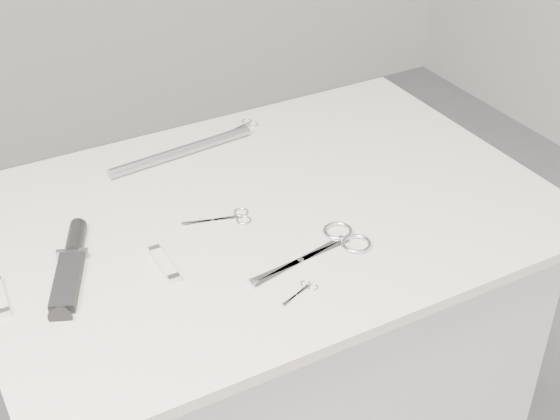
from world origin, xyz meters
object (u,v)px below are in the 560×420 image
embroidery_scissors_b (243,126)px  sheathed_knife (71,261)px  embroidery_scissors_a (229,218)px  pocket_knife_b (164,264)px  plinth (266,393)px  large_shears (331,245)px  metal_rail (182,151)px  tiny_scissors (302,291)px

embroidery_scissors_b → sheathed_knife: (-0.44, -0.29, 0.01)m
embroidery_scissors_a → pocket_knife_b: (-0.15, -0.07, 0.00)m
embroidery_scissors_b → plinth: bearing=-125.8°
large_shears → metal_rail: 0.40m
embroidery_scissors_a → pocket_knife_b: pocket_knife_b is taller
large_shears → embroidery_scissors_a: large_shears is taller
plinth → embroidery_scissors_b: embroidery_scissors_b is taller
large_shears → pocket_knife_b: size_ratio=2.38×
plinth → pocket_knife_b: size_ratio=9.56×
metal_rail → plinth: bearing=-76.7°
pocket_knife_b → large_shears: bearing=-107.1°
large_shears → embroidery_scissors_b: 0.45m
plinth → metal_rail: 0.54m
tiny_scissors → metal_rail: bearing=69.0°
pocket_knife_b → embroidery_scissors_b: bearing=-40.8°
embroidery_scissors_b → metal_rail: 0.17m
embroidery_scissors_a → sheathed_knife: 0.27m
sheathed_knife → metal_rail: size_ratio=0.70×
embroidery_scissors_b → embroidery_scissors_a: bearing=-136.8°
embroidery_scissors_a → metal_rail: metal_rail is taller
large_shears → embroidery_scissors_b: (0.06, 0.44, -0.00)m
embroidery_scissors_a → embroidery_scissors_b: (0.17, 0.29, -0.00)m
embroidery_scissors_a → sheathed_knife: size_ratio=0.55×
embroidery_scissors_a → tiny_scissors: size_ratio=1.67×
embroidery_scissors_b → pocket_knife_b: pocket_knife_b is taller
sheathed_knife → metal_rail: 0.37m
plinth → sheathed_knife: sheathed_knife is taller
embroidery_scissors_b → pocket_knife_b: bearing=-147.7°
embroidery_scissors_a → pocket_knife_b: bearing=-138.9°
plinth → pocket_knife_b: bearing=-161.2°
embroidery_scissors_a → embroidery_scissors_b: bearing=75.1°
sheathed_knife → pocket_knife_b: (0.13, -0.07, -0.00)m
tiny_scissors → metal_rail: metal_rail is taller
sheathed_knife → embroidery_scissors_b: bearing=-34.0°
large_shears → metal_rail: metal_rail is taller
embroidery_scissors_b → sheathed_knife: sheathed_knife is taller
sheathed_knife → pocket_knife_b: size_ratio=2.26×
large_shears → embroidery_scissors_a: bearing=116.8°
large_shears → embroidery_scissors_b: size_ratio=2.31×
plinth → tiny_scissors: tiny_scissors is taller
tiny_scissors → embroidery_scissors_b: bearing=52.1°
large_shears → pocket_knife_b: bearing=153.4°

